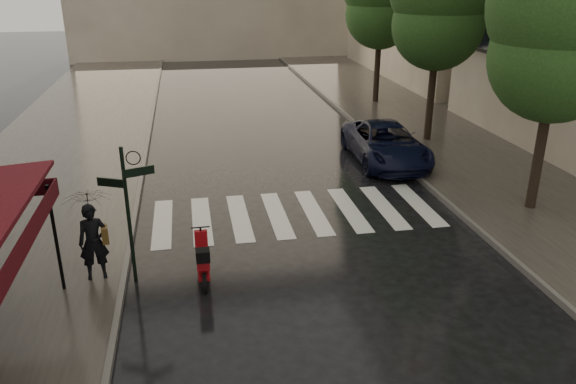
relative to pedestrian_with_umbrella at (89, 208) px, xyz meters
name	(u,v)px	position (x,y,z in m)	size (l,w,h in m)	color
ground	(195,362)	(2.00, -3.12, -1.77)	(120.00, 120.00, 0.00)	black
sidewalk_near	(58,160)	(-2.50, 8.88, -1.71)	(6.00, 60.00, 0.12)	#38332D
sidewalk_far	(444,139)	(12.25, 8.88, -1.71)	(5.50, 60.00, 0.12)	#38332D
curb_near	(146,155)	(0.55, 8.88, -1.69)	(0.12, 60.00, 0.16)	#595651
curb_far	(378,143)	(9.45, 8.88, -1.69)	(0.12, 60.00, 0.16)	#595651
crosswalk	(295,213)	(4.97, 2.88, -1.76)	(7.85, 3.20, 0.01)	silver
signpost	(128,205)	(0.80, -0.12, 0.07)	(1.17, 0.29, 3.10)	black
tree_near	(563,16)	(11.60, 1.88, 3.55)	(3.80, 3.80, 7.99)	black
pedestrian_with_umbrella	(89,208)	(0.00, 0.00, 0.00)	(1.17, 1.18, 2.48)	black
scooter	(203,261)	(2.28, -0.33, -1.29)	(0.42, 1.57, 1.03)	black
parked_car	(385,143)	(9.00, 6.82, -1.09)	(2.25, 4.88, 1.36)	black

